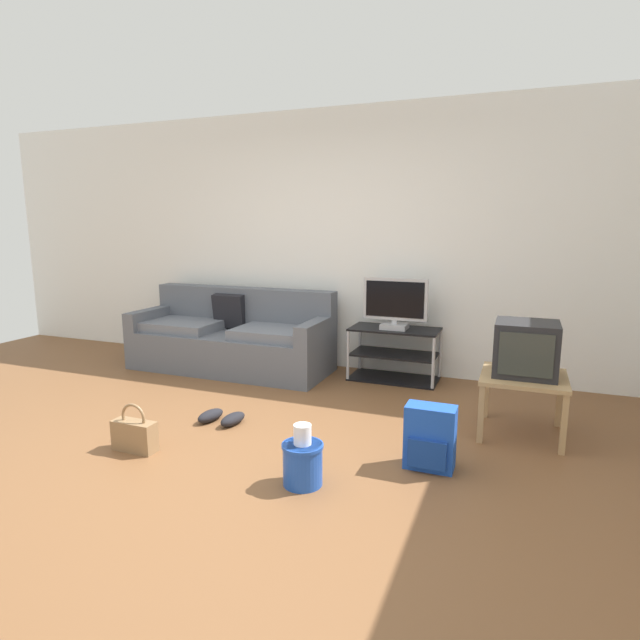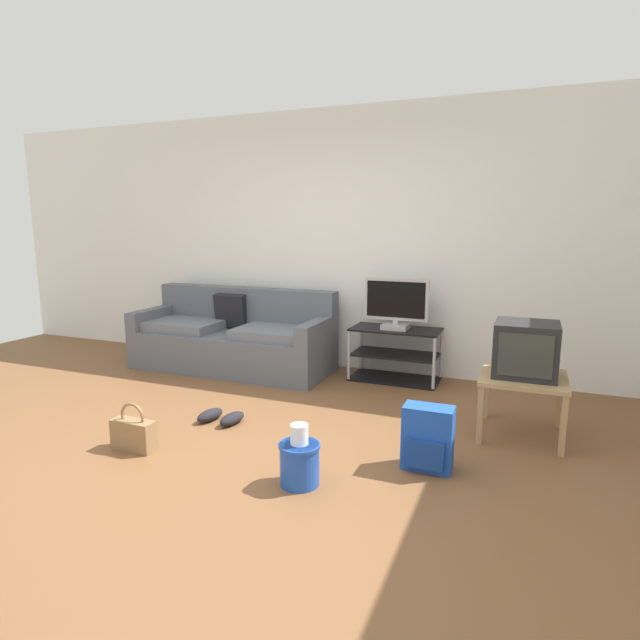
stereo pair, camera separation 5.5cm
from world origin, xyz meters
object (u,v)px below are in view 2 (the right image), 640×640
backpack (428,438)px  flat_tv (396,304)px  crt_tv (526,349)px  cleaning_bucket (300,460)px  sneakers_pair (221,417)px  handbag (134,433)px  side_table (523,384)px  tv_stand (395,354)px  couch (234,339)px

backpack → flat_tv: bearing=109.7°
backpack → crt_tv: bearing=55.7°
cleaning_bucket → crt_tv: bearing=47.2°
crt_tv → backpack: bearing=-123.6°
backpack → sneakers_pair: (-1.64, 0.17, -0.16)m
handbag → side_table: bearing=27.3°
tv_stand → handbag: (-1.26, -2.27, -0.14)m
side_table → backpack: side_table is taller
cleaning_bucket → backpack: bearing=36.4°
couch → sneakers_pair: couch is taller
side_table → crt_tv: (0.00, 0.02, 0.26)m
cleaning_bucket → tv_stand: bearing=89.9°
flat_tv → backpack: flat_tv is taller
flat_tv → handbag: flat_tv is taller
backpack → side_table: bearing=55.1°
sneakers_pair → cleaning_bucket: bearing=-34.1°
flat_tv → handbag: size_ratio=1.86×
handbag → sneakers_pair: 0.71m
crt_tv → cleaning_bucket: crt_tv is taller
flat_tv → sneakers_pair: (-0.98, -1.60, -0.72)m
handbag → cleaning_bucket: 1.26m
couch → sneakers_pair: (0.73, -1.40, -0.27)m
couch → side_table: bearing=-15.1°
flat_tv → cleaning_bucket: (-0.01, -2.26, -0.61)m
couch → side_table: 3.01m
couch → backpack: couch is taller
couch → crt_tv: size_ratio=4.88×
couch → flat_tv: size_ratio=3.36×
tv_stand → cleaning_bucket: (-0.01, -2.28, -0.11)m
flat_tv → cleaning_bucket: bearing=-90.2°
flat_tv → sneakers_pair: 2.01m
crt_tv → backpack: 1.06m
couch → sneakers_pair: size_ratio=5.90×
cleaning_bucket → sneakers_pair: cleaning_bucket is taller
backpack → cleaning_bucket: (-0.67, -0.49, -0.05)m
handbag → sneakers_pair: bearing=66.6°
backpack → handbag: 1.98m
crt_tv → couch: bearing=165.2°
couch → backpack: 2.84m
backpack → cleaning_bucket: backpack is taller
tv_stand → handbag: size_ratio=2.56×
handbag → couch: bearing=102.3°
tv_stand → sneakers_pair: (-0.98, -1.62, -0.22)m
handbag → cleaning_bucket: bearing=-0.5°
side_table → crt_tv: crt_tv is taller
tv_stand → cleaning_bucket: 2.29m
crt_tv → handbag: bearing=-152.4°
tv_stand → crt_tv: crt_tv is taller
backpack → sneakers_pair: size_ratio=1.15×
couch → handbag: (0.45, -2.05, -0.20)m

